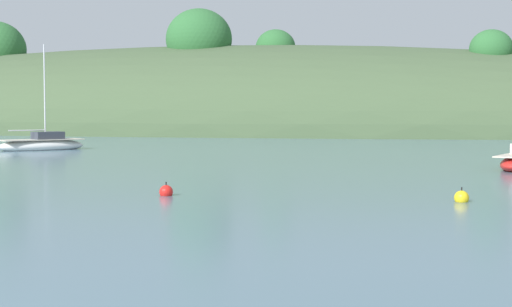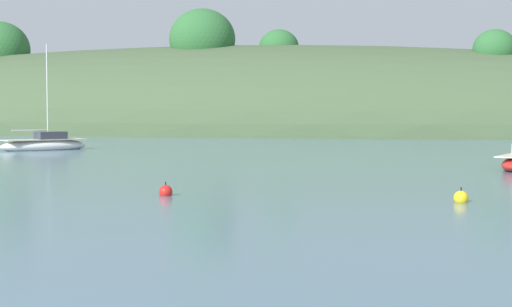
% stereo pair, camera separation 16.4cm
% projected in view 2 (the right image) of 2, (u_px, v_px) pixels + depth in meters
% --- Properties ---
extents(far_shoreline_hill, '(150.00, 36.00, 25.15)m').
position_uv_depth(far_shoreline_hill, '(199.00, 132.00, 95.37)').
color(far_shoreline_hill, '#425638').
rests_on(far_shoreline_hill, ground).
extents(sailboat_yellow_far, '(5.33, 6.07, 7.43)m').
position_uv_depth(sailboat_yellow_far, '(44.00, 144.00, 52.97)').
color(sailboat_yellow_far, white).
rests_on(sailboat_yellow_far, ground).
extents(mooring_buoy_channel, '(0.44, 0.44, 0.54)m').
position_uv_depth(mooring_buoy_channel, '(166.00, 192.00, 24.61)').
color(mooring_buoy_channel, red).
rests_on(mooring_buoy_channel, ground).
extents(mooring_buoy_inner, '(0.44, 0.44, 0.54)m').
position_uv_depth(mooring_buoy_inner, '(461.00, 198.00, 22.86)').
color(mooring_buoy_inner, yellow).
rests_on(mooring_buoy_inner, ground).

